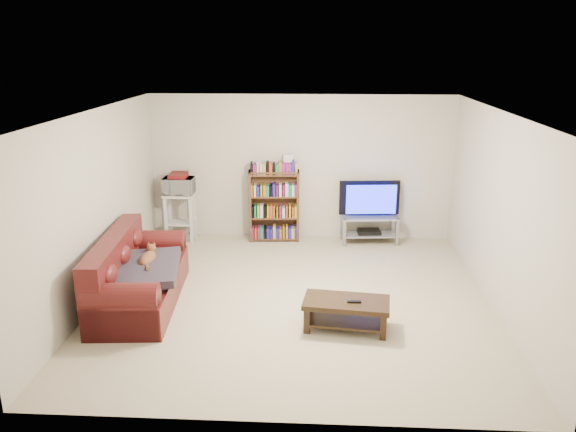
# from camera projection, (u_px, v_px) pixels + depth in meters

# --- Properties ---
(floor) EXTENTS (5.00, 5.00, 0.00)m
(floor) POSITION_uv_depth(u_px,v_px,m) (294.00, 299.00, 7.29)
(floor) COLOR beige
(floor) RESTS_ON ground
(ceiling) EXTENTS (5.00, 5.00, 0.00)m
(ceiling) POSITION_uv_depth(u_px,v_px,m) (295.00, 112.00, 6.58)
(ceiling) COLOR white
(ceiling) RESTS_ON ground
(wall_back) EXTENTS (5.00, 0.00, 5.00)m
(wall_back) POSITION_uv_depth(u_px,v_px,m) (301.00, 168.00, 9.32)
(wall_back) COLOR beige
(wall_back) RESTS_ON ground
(wall_front) EXTENTS (5.00, 0.00, 5.00)m
(wall_front) POSITION_uv_depth(u_px,v_px,m) (281.00, 297.00, 4.55)
(wall_front) COLOR beige
(wall_front) RESTS_ON ground
(wall_left) EXTENTS (0.00, 5.00, 5.00)m
(wall_left) POSITION_uv_depth(u_px,v_px,m) (96.00, 207.00, 7.07)
(wall_left) COLOR beige
(wall_left) RESTS_ON ground
(wall_right) EXTENTS (0.00, 5.00, 5.00)m
(wall_right) POSITION_uv_depth(u_px,v_px,m) (500.00, 213.00, 6.80)
(wall_right) COLOR beige
(wall_right) RESTS_ON ground
(sofa) EXTENTS (1.04, 2.12, 0.88)m
(sofa) POSITION_uv_depth(u_px,v_px,m) (134.00, 280.00, 7.09)
(sofa) COLOR #511515
(sofa) RESTS_ON floor
(blanket) EXTENTS (0.95, 1.14, 0.18)m
(blanket) POSITION_uv_depth(u_px,v_px,m) (145.00, 268.00, 6.90)
(blanket) COLOR #342D38
(blanket) RESTS_ON sofa
(cat) EXTENTS (0.27, 0.58, 0.17)m
(cat) POSITION_uv_depth(u_px,v_px,m) (148.00, 258.00, 7.06)
(cat) COLOR brown
(cat) RESTS_ON sofa
(coffee_table) EXTENTS (1.03, 0.60, 0.36)m
(coffee_table) POSITION_uv_depth(u_px,v_px,m) (346.00, 309.00, 6.46)
(coffee_table) COLOR black
(coffee_table) RESTS_ON floor
(remote) EXTENTS (0.16, 0.05, 0.02)m
(remote) POSITION_uv_depth(u_px,v_px,m) (354.00, 302.00, 6.37)
(remote) COLOR black
(remote) RESTS_ON coffee_table
(tv_stand) EXTENTS (0.95, 0.49, 0.46)m
(tv_stand) POSITION_uv_depth(u_px,v_px,m) (369.00, 224.00, 9.26)
(tv_stand) COLOR #999EA3
(tv_stand) RESTS_ON floor
(television) EXTENTS (1.00, 0.21, 0.57)m
(television) POSITION_uv_depth(u_px,v_px,m) (370.00, 199.00, 9.13)
(television) COLOR black
(television) RESTS_ON tv_stand
(dvd_player) EXTENTS (0.39, 0.29, 0.06)m
(dvd_player) POSITION_uv_depth(u_px,v_px,m) (369.00, 232.00, 9.30)
(dvd_player) COLOR black
(dvd_player) RESTS_ON tv_stand
(bookshelf) EXTENTS (0.84, 0.31, 1.19)m
(bookshelf) POSITION_uv_depth(u_px,v_px,m) (274.00, 205.00, 9.29)
(bookshelf) COLOR #51321C
(bookshelf) RESTS_ON floor
(shelf_clutter) EXTENTS (0.61, 0.22, 0.28)m
(shelf_clutter) POSITION_uv_depth(u_px,v_px,m) (280.00, 164.00, 9.11)
(shelf_clutter) COLOR silver
(shelf_clutter) RESTS_ON bookshelf
(microwave_stand) EXTENTS (0.50, 0.37, 0.80)m
(microwave_stand) POSITION_uv_depth(u_px,v_px,m) (180.00, 210.00, 9.34)
(microwave_stand) COLOR silver
(microwave_stand) RESTS_ON floor
(microwave) EXTENTS (0.50, 0.34, 0.27)m
(microwave) POSITION_uv_depth(u_px,v_px,m) (179.00, 186.00, 9.22)
(microwave) COLOR silver
(microwave) RESTS_ON microwave_stand
(game_boxes) EXTENTS (0.29, 0.26, 0.05)m
(game_boxes) POSITION_uv_depth(u_px,v_px,m) (178.00, 176.00, 9.17)
(game_boxes) COLOR maroon
(game_boxes) RESTS_ON microwave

